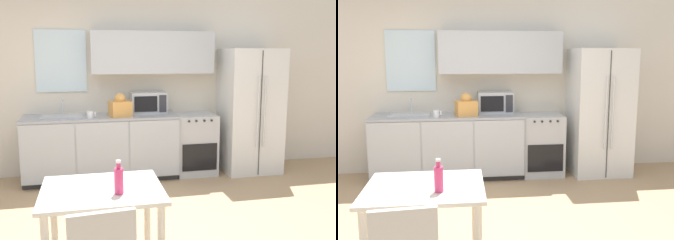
{
  "view_description": "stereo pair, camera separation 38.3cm",
  "coord_description": "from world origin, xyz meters",
  "views": [
    {
      "loc": [
        -0.43,
        -3.41,
        1.74
      ],
      "look_at": [
        0.44,
        0.55,
        1.05
      ],
      "focal_mm": 40.0,
      "sensor_mm": 36.0,
      "label": 1
    },
    {
      "loc": [
        -0.05,
        -3.48,
        1.74
      ],
      "look_at": [
        0.44,
        0.55,
        1.05
      ],
      "focal_mm": 40.0,
      "sensor_mm": 36.0,
      "label": 2
    }
  ],
  "objects": [
    {
      "name": "dining_table",
      "position": [
        -0.34,
        -0.68,
        0.63
      ],
      "size": [
        0.9,
        0.76,
        0.76
      ],
      "color": "beige",
      "rests_on": "ground_plane"
    },
    {
      "name": "oven_range",
      "position": [
        1.12,
        1.87,
        0.45
      ],
      "size": [
        0.59,
        0.63,
        0.89
      ],
      "color": "#B7BABC",
      "rests_on": "ground_plane"
    },
    {
      "name": "drink_bottle",
      "position": [
        -0.22,
        -0.82,
        0.86
      ],
      "size": [
        0.07,
        0.07,
        0.25
      ],
      "color": "#DB386B",
      "rests_on": "dining_table"
    },
    {
      "name": "grocery_bag_0",
      "position": [
        0.02,
        1.74,
        1.05
      ],
      "size": [
        0.33,
        0.3,
        0.32
      ],
      "rotation": [
        0.0,
        0.0,
        0.24
      ],
      "color": "#DB994C",
      "rests_on": "kitchen_counter"
    },
    {
      "name": "microwave",
      "position": [
        0.45,
        1.98,
        1.07
      ],
      "size": [
        0.51,
        0.34,
        0.31
      ],
      "color": "#B7BABC",
      "rests_on": "kitchen_counter"
    },
    {
      "name": "coffee_mug",
      "position": [
        -0.39,
        1.65,
        0.97
      ],
      "size": [
        0.12,
        0.09,
        0.1
      ],
      "color": "white",
      "rests_on": "kitchen_counter"
    },
    {
      "name": "refrigerator",
      "position": [
        1.98,
        1.82,
        0.93
      ],
      "size": [
        0.83,
        0.77,
        1.85
      ],
      "color": "silver",
      "rests_on": "ground_plane"
    },
    {
      "name": "kitchen_sink",
      "position": [
        -0.77,
        1.86,
        0.93
      ],
      "size": [
        0.55,
        0.4,
        0.22
      ],
      "color": "#B7BABC",
      "rests_on": "kitchen_counter"
    },
    {
      "name": "ground_plane",
      "position": [
        0.0,
        0.0,
        0.0
      ],
      "size": [
        12.0,
        12.0,
        0.0
      ],
      "primitive_type": "plane",
      "color": "tan"
    },
    {
      "name": "kitchen_counter",
      "position": [
        -0.24,
        1.85,
        0.46
      ],
      "size": [
        2.15,
        0.68,
        0.92
      ],
      "color": "#333333",
      "rests_on": "ground_plane"
    },
    {
      "name": "wall_back",
      "position": [
        0.07,
        2.18,
        1.42
      ],
      "size": [
        12.0,
        0.38,
        2.7
      ],
      "color": "beige",
      "rests_on": "ground_plane"
    }
  ]
}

